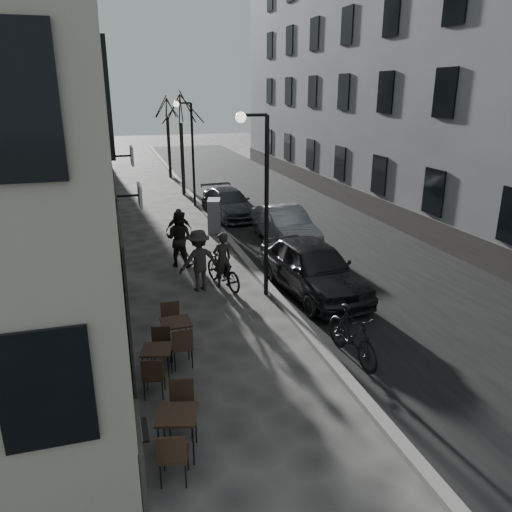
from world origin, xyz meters
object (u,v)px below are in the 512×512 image
sign_board (133,410)px  car_far (229,203)px  bistro_set_c (176,334)px  pedestrian_far (179,230)px  car_near (313,267)px  pedestrian_near (179,239)px  utility_cabinet (214,216)px  streetlamp_far (189,142)px  bicycle (223,270)px  streetlamp_near (261,186)px  tree_far (167,105)px  moped (352,335)px  tree_near (180,108)px  bistro_set_a (178,429)px  pedestrian_mid (199,260)px  car_mid (285,226)px  bistro_set_b (157,361)px

sign_board → car_far: car_far is taller
bistro_set_c → pedestrian_far: (1.12, 7.43, 0.31)m
car_near → pedestrian_near: bearing=129.1°
bistro_set_c → utility_cabinet: (2.89, 9.66, 0.20)m
streetlamp_far → sign_board: streetlamp_far is taller
bistro_set_c → bicycle: 4.08m
streetlamp_near → tree_far: 21.05m
pedestrian_near → moped: 7.68m
tree_near → car_far: bearing=-77.6°
bicycle → streetlamp_far: bearing=-110.2°
sign_board → car_far: bearing=70.2°
sign_board → moped: size_ratio=0.58×
tree_far → bistro_set_a: (-3.25, -26.95, -4.19)m
pedestrian_near → pedestrian_mid: bearing=126.8°
pedestrian_mid → bistro_set_a: bearing=65.6°
bistro_set_a → utility_cabinet: (3.32, 12.94, 0.20)m
utility_cabinet → moped: utility_cabinet is taller
bistro_set_c → bicycle: (1.87, 3.62, 0.04)m
utility_cabinet → pedestrian_mid: size_ratio=0.74×
streetlamp_near → utility_cabinet: streetlamp_near is taller
bistro_set_c → sign_board: 2.76m
streetlamp_near → tree_near: size_ratio=0.89×
tree_near → utility_cabinet: size_ratio=4.21×
bistro_set_a → streetlamp_far: bearing=93.8°
bicycle → car_mid: (3.27, 3.66, 0.18)m
bistro_set_c → car_mid: (5.14, 7.28, 0.21)m
pedestrian_near → car_near: size_ratio=0.41×
bicycle → pedestrian_near: 2.45m
tree_near → sign_board: size_ratio=5.03×
sign_board → pedestrian_far: size_ratio=0.72×
tree_far → pedestrian_mid: 20.54m
pedestrian_far → moped: bearing=-76.7°
pedestrian_mid → utility_cabinet: bearing=-117.0°
pedestrian_far → pedestrian_mid: bearing=-92.0°
tree_far → car_far: bearing=-83.9°
tree_near → pedestrian_far: bearing=-99.4°
car_near → car_mid: car_near is taller
bistro_set_c → moped: (3.62, -1.33, 0.11)m
tree_near → bistro_set_c: 18.38m
bistro_set_a → bistro_set_b: bearing=106.1°
streetlamp_far → pedestrian_near: 9.29m
tree_far → streetlamp_far: bearing=-90.5°
bistro_set_c → sign_board: sign_board is taller
utility_cabinet → pedestrian_far: size_ratio=0.86×
bistro_set_c → sign_board: (-1.09, -2.53, -0.02)m
sign_board → car_far: 15.44m
tree_near → bistro_set_a: size_ratio=3.55×
pedestrian_mid → bistro_set_b: bearing=58.4°
utility_cabinet → moped: (0.73, -11.00, -0.09)m
pedestrian_far → car_near: size_ratio=0.35×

